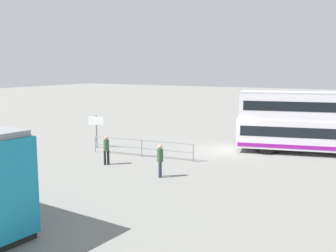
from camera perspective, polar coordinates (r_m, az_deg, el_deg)
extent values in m
plane|color=gray|center=(26.88, 9.27, -3.62)|extent=(160.00, 160.00, 0.00)
cube|color=silver|center=(27.45, 20.37, -1.08)|extent=(10.33, 4.77, 1.86)
cube|color=silver|center=(27.23, 20.56, 2.57)|extent=(10.02, 4.61, 1.65)
cube|color=black|center=(27.41, 20.39, -0.62)|extent=(9.85, 4.68, 0.64)
cube|color=black|center=(27.22, 20.56, 2.74)|extent=(9.54, 4.51, 0.60)
cube|color=#8C198C|center=(27.56, 20.29, -2.47)|extent=(10.15, 4.76, 0.24)
cube|color=#B2B2B7|center=(27.16, 20.65, 4.40)|extent=(10.02, 4.61, 0.10)
cylinder|color=black|center=(27.47, 13.80, -2.43)|extent=(1.54, 2.55, 1.00)
cylinder|color=black|center=(23.37, -8.46, -4.41)|extent=(0.14, 0.14, 0.81)
cylinder|color=black|center=(23.26, -8.93, -4.48)|extent=(0.14, 0.14, 0.81)
cylinder|color=#335938|center=(23.17, -8.74, -2.71)|extent=(0.42, 0.42, 0.63)
sphere|color=tan|center=(23.09, -8.76, -1.68)|extent=(0.22, 0.22, 0.22)
cylinder|color=#33384C|center=(20.59, -1.08, -6.06)|extent=(0.14, 0.14, 0.82)
cylinder|color=#33384C|center=(20.38, -1.18, -6.21)|extent=(0.14, 0.14, 0.82)
cylinder|color=#335938|center=(20.31, -1.13, -4.16)|extent=(0.41, 0.41, 0.63)
sphere|color=tan|center=(20.22, -1.14, -2.98)|extent=(0.22, 0.22, 0.22)
cube|color=gray|center=(24.90, -3.78, -2.03)|extent=(6.77, 0.73, 0.06)
cube|color=gray|center=(24.99, -3.77, -3.15)|extent=(6.77, 0.73, 0.06)
cylinder|color=gray|center=(23.66, 3.59, -3.87)|extent=(0.07, 0.07, 1.05)
cylinder|color=gray|center=(25.00, -3.77, -3.21)|extent=(0.07, 0.07, 1.05)
cylinder|color=gray|center=(26.70, -10.27, -2.58)|extent=(0.07, 0.07, 1.05)
cylinder|color=slate|center=(28.09, -10.10, -0.76)|extent=(0.10, 0.10, 2.27)
cube|color=white|center=(27.95, -10.17, 0.75)|extent=(1.11, 0.33, 0.57)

